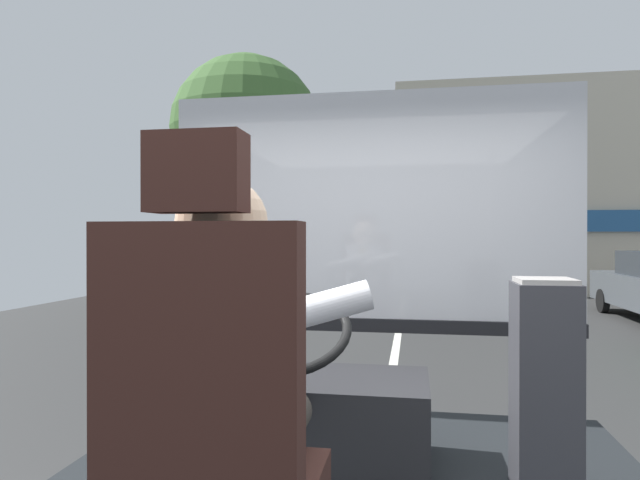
{
  "coord_description": "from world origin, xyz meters",
  "views": [
    {
      "loc": [
        0.26,
        -1.74,
        1.69
      ],
      "look_at": [
        -0.23,
        1.12,
        1.68
      ],
      "focal_mm": 30.64,
      "sensor_mm": 36.0,
      "label": 1
    }
  ],
  "objects": [
    {
      "name": "bus_driver",
      "position": [
        -0.22,
        -0.38,
        1.36
      ],
      "size": [
        0.75,
        0.56,
        0.78
      ],
      "color": "#332D28",
      "rests_on": "driver_seat"
    },
    {
      "name": "windshield_panel",
      "position": [
        0.0,
        1.62,
        1.69
      ],
      "size": [
        2.5,
        0.08,
        1.48
      ],
      "color": "silver"
    },
    {
      "name": "steering_console",
      "position": [
        -0.22,
        0.74,
        0.86
      ],
      "size": [
        1.1,
        0.99,
        0.83
      ],
      "color": "black",
      "rests_on": "bus_floor"
    },
    {
      "name": "driver_seat",
      "position": [
        -0.22,
        -0.48,
        1.18
      ],
      "size": [
        0.48,
        0.48,
        1.29
      ],
      "color": "black",
      "rests_on": "bus_floor"
    },
    {
      "name": "fare_box",
      "position": [
        0.79,
        0.57,
        1.08
      ],
      "size": [
        0.24,
        0.25,
        0.88
      ],
      "color": "#333338",
      "rests_on": "bus_floor"
    },
    {
      "name": "street_tree",
      "position": [
        -3.46,
        10.1,
        4.07
      ],
      "size": [
        3.36,
        3.36,
        5.77
      ],
      "color": "#4C3828",
      "rests_on": "ground"
    },
    {
      "name": "shop_building",
      "position": [
        6.47,
        17.11,
        3.16
      ],
      "size": [
        13.48,
        5.09,
        6.32
      ],
      "color": "#BCB29E",
      "rests_on": "ground"
    },
    {
      "name": "ground",
      "position": [
        0.0,
        8.8,
        -0.02
      ],
      "size": [
        18.0,
        44.0,
        0.06
      ],
      "color": "#2F2F2F"
    }
  ]
}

